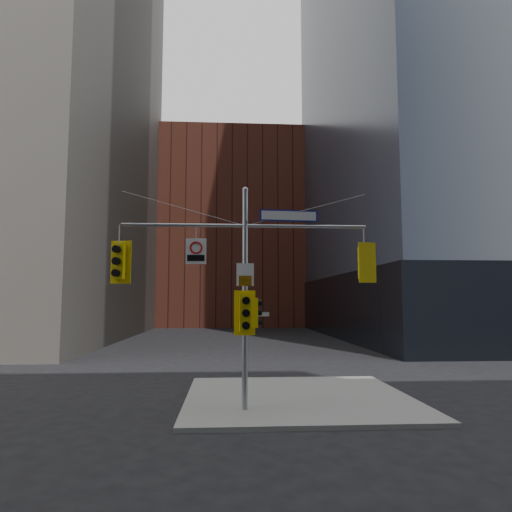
{
  "coord_description": "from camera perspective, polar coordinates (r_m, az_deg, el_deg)",
  "views": [
    {
      "loc": [
        -0.57,
        -12.74,
        3.55
      ],
      "look_at": [
        0.36,
        2.0,
        5.01
      ],
      "focal_mm": 32.0,
      "sensor_mm": 36.0,
      "label": 1
    }
  ],
  "objects": [
    {
      "name": "signal_assembly",
      "position": [
        14.77,
        -1.38,
        -2.27
      ],
      "size": [
        8.0,
        0.8,
        7.3
      ],
      "color": "#989BA0",
      "rests_on": "ground"
    },
    {
      "name": "street_blade_ew",
      "position": [
        14.78,
        0.36,
        -7.3
      ],
      "size": [
        0.67,
        0.1,
        0.13
      ],
      "rotation": [
        0.0,
        0.0,
        0.11
      ],
      "color": "silver",
      "rests_on": "ground"
    },
    {
      "name": "regulatory_sign_arm",
      "position": [
        14.83,
        -7.51,
        0.71
      ],
      "size": [
        0.67,
        0.09,
        0.83
      ],
      "rotation": [
        0.0,
        0.0,
        -0.05
      ],
      "color": "silver",
      "rests_on": "ground"
    },
    {
      "name": "ground",
      "position": [
        13.23,
        -1.07,
        -21.2
      ],
      "size": [
        160.0,
        160.0,
        0.0
      ],
      "primitive_type": "plane",
      "color": "black",
      "rests_on": "ground"
    },
    {
      "name": "street_blade_ns",
      "position": [
        15.21,
        -1.46,
        -7.87
      ],
      "size": [
        0.07,
        0.76,
        0.15
      ],
      "rotation": [
        0.0,
        0.0,
        0.06
      ],
      "color": "#145926",
      "rests_on": "ground"
    },
    {
      "name": "podium_ne",
      "position": [
        53.08,
        29.11,
        -5.53
      ],
      "size": [
        36.4,
        36.4,
        6.0
      ],
      "primitive_type": "cube",
      "color": "black",
      "rests_on": "ground"
    },
    {
      "name": "street_sign_blade",
      "position": [
        15.13,
        4.13,
        5.04
      ],
      "size": [
        1.95,
        0.2,
        0.38
      ],
      "rotation": [
        0.0,
        0.0,
        0.08
      ],
      "color": "navy",
      "rests_on": "ground"
    },
    {
      "name": "traffic_light_pole_side",
      "position": [
        14.78,
        -0.15,
        -7.11
      ],
      "size": [
        0.4,
        0.34,
        0.96
      ],
      "rotation": [
        0.0,
        0.0,
        1.76
      ],
      "color": "yellow",
      "rests_on": "ground"
    },
    {
      "name": "regulatory_sign_pole",
      "position": [
        14.65,
        -1.36,
        -2.41
      ],
      "size": [
        0.56,
        0.05,
        0.73
      ],
      "rotation": [
        0.0,
        0.0,
        0.02
      ],
      "color": "silver",
      "rests_on": "ground"
    },
    {
      "name": "sidewalk_corner",
      "position": [
        17.29,
        5.26,
        -17.21
      ],
      "size": [
        8.0,
        8.0,
        0.15
      ],
      "primitive_type": "cube",
      "color": "gray",
      "rests_on": "ground"
    },
    {
      "name": "traffic_light_west_arm",
      "position": [
        15.2,
        -16.78,
        -0.68
      ],
      "size": [
        0.66,
        0.58,
        1.4
      ],
      "rotation": [
        0.0,
        0.0,
        -0.15
      ],
      "color": "yellow",
      "rests_on": "ground"
    },
    {
      "name": "traffic_light_east_arm",
      "position": [
        15.46,
        13.39,
        -0.84
      ],
      "size": [
        0.62,
        0.58,
        1.32
      ],
      "rotation": [
        0.0,
        0.0,
        3.4
      ],
      "color": "yellow",
      "rests_on": "ground"
    },
    {
      "name": "brick_midrise",
      "position": [
        71.51,
        -3.11,
        2.77
      ],
      "size": [
        26.0,
        20.0,
        28.0
      ],
      "primitive_type": "cube",
      "color": "brown",
      "rests_on": "ground"
    },
    {
      "name": "traffic_light_pole_front",
      "position": [
        14.48,
        -1.35,
        -7.12
      ],
      "size": [
        0.68,
        0.55,
        1.42
      ],
      "rotation": [
        0.0,
        0.0,
        0.06
      ],
      "color": "yellow",
      "rests_on": "ground"
    }
  ]
}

